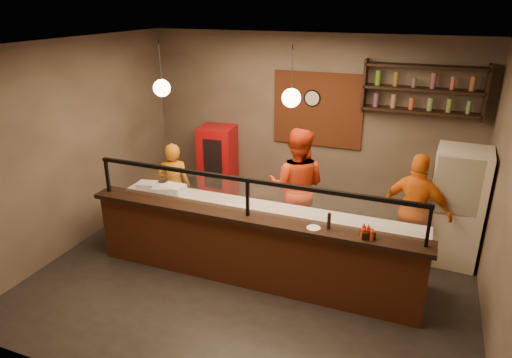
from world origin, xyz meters
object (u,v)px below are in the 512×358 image
at_px(fridge, 456,207).
at_px(pepper_mill, 329,221).
at_px(cook_left, 174,186).
at_px(cook_mid, 297,187).
at_px(red_cooler, 218,164).
at_px(condiment_caddy, 368,234).
at_px(cook_right, 415,211).
at_px(wall_clock, 312,98).
at_px(pizza_dough, 235,210).

height_order(fridge, pepper_mill, fridge).
bearing_deg(cook_left, cook_mid, 167.07).
height_order(fridge, red_cooler, fridge).
distance_m(fridge, red_cooler, 4.30).
bearing_deg(pepper_mill, condiment_caddy, -7.65).
height_order(cook_right, fridge, fridge).
height_order(cook_right, pepper_mill, cook_right).
height_order(cook_left, pepper_mill, cook_left).
distance_m(red_cooler, pepper_mill, 3.66).
relative_size(fridge, pepper_mill, 8.42).
bearing_deg(wall_clock, pepper_mill, -70.38).
height_order(cook_left, cook_right, cook_right).
height_order(cook_left, fridge, fridge).
distance_m(cook_right, red_cooler, 3.83).
relative_size(wall_clock, pizza_dough, 0.62).
xyz_separation_m(cook_mid, pepper_mill, (0.82, -1.39, 0.21)).
distance_m(wall_clock, cook_right, 2.69).
height_order(cook_mid, cook_right, cook_mid).
bearing_deg(red_cooler, condiment_caddy, -43.64).
xyz_separation_m(cook_right, pizza_dough, (-2.40, -1.02, 0.04)).
height_order(wall_clock, condiment_caddy, wall_clock).
bearing_deg(cook_right, fridge, -136.01).
xyz_separation_m(cook_right, pepper_mill, (-0.98, -1.36, 0.30)).
bearing_deg(cook_mid, fridge, -178.68).
xyz_separation_m(fridge, red_cooler, (-4.23, 0.73, -0.14)).
distance_m(red_cooler, condiment_caddy, 4.06).
xyz_separation_m(cook_mid, cook_right, (1.80, -0.03, -0.09)).
xyz_separation_m(wall_clock, red_cooler, (-1.73, -0.31, -1.35)).
relative_size(wall_clock, cook_left, 0.20).
relative_size(wall_clock, condiment_caddy, 1.87).
distance_m(red_cooler, pizza_dough, 2.45).
xyz_separation_m(wall_clock, condiment_caddy, (1.46, -2.80, -1.00)).
relative_size(cook_left, pepper_mill, 7.25).
bearing_deg(pizza_dough, cook_right, 22.97).
xyz_separation_m(cook_right, fridge, (0.55, 0.33, 0.02)).
xyz_separation_m(cook_mid, pizza_dough, (-0.60, -1.05, -0.05)).
xyz_separation_m(wall_clock, cook_right, (1.95, -1.37, -1.24)).
bearing_deg(cook_mid, pepper_mill, 114.66).
height_order(cook_left, red_cooler, cook_left).
xyz_separation_m(red_cooler, pepper_mill, (2.71, -2.42, 0.42)).
relative_size(wall_clock, cook_right, 0.17).
bearing_deg(cook_right, wall_clock, -21.99).
bearing_deg(wall_clock, cook_left, -140.03).
xyz_separation_m(wall_clock, pepper_mill, (0.97, -2.73, -0.94)).
height_order(wall_clock, cook_left, wall_clock).
bearing_deg(fridge, condiment_caddy, -117.42).
relative_size(fridge, condiment_caddy, 10.96).
relative_size(condiment_caddy, pepper_mill, 0.77).
bearing_deg(fridge, red_cooler, 173.39).
bearing_deg(red_cooler, pizza_dough, -64.02).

